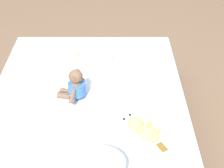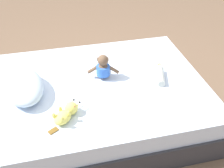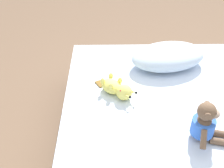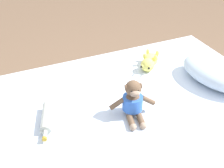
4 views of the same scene
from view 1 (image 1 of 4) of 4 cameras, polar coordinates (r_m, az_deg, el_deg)
ground_plane at (r=2.60m, az=-3.92°, el=-10.18°), size 16.00×16.00×0.00m
bed at (r=2.46m, az=-4.12°, el=-6.99°), size 1.43×1.93×0.41m
pillow at (r=1.83m, az=-5.91°, el=-14.25°), size 0.60×0.44×0.16m
plush_monkey at (r=2.32m, az=-6.37°, el=-0.42°), size 0.24×0.29×0.24m
plush_yellow_creature at (r=2.06m, az=5.31°, el=-7.77°), size 0.27×0.27×0.10m
glass_bottle at (r=2.75m, az=-2.45°, el=4.82°), size 0.30×0.13×0.06m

